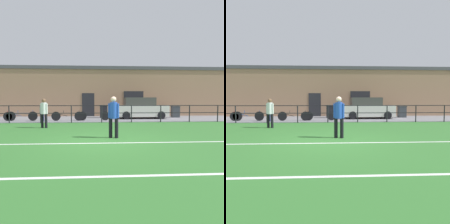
{
  "view_description": "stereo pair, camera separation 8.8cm",
  "coord_description": "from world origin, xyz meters",
  "views": [
    {
      "loc": [
        -0.15,
        -7.62,
        1.55
      ],
      "look_at": [
        0.59,
        4.35,
        0.8
      ],
      "focal_mm": 32.87,
      "sensor_mm": 36.0,
      "label": 1
    },
    {
      "loc": [
        -0.06,
        -7.62,
        1.55
      ],
      "look_at": [
        0.59,
        4.35,
        0.8
      ],
      "focal_mm": 32.87,
      "sensor_mm": 36.0,
      "label": 2
    }
  ],
  "objects": [
    {
      "name": "spectator_child",
      "position": [
        -4.11,
        6.78,
        0.68
      ],
      "size": [
        0.32,
        0.2,
        1.16
      ],
      "rotation": [
        0.0,
        0.0,
        3.15
      ],
      "color": "#232D4C",
      "rests_on": "pavement_strip"
    },
    {
      "name": "pavement_strip",
      "position": [
        0.0,
        8.5,
        0.01
      ],
      "size": [
        48.0,
        5.0,
        0.02
      ],
      "primitive_type": "cube",
      "color": "slate",
      "rests_on": "ground"
    },
    {
      "name": "bicycle_parked_2",
      "position": [
        -5.64,
        7.2,
        0.37
      ],
      "size": [
        2.18,
        0.04,
        0.76
      ],
      "color": "black",
      "rests_on": "pavement_strip"
    },
    {
      "name": "trash_bin_1",
      "position": [
        0.19,
        9.46,
        0.55
      ],
      "size": [
        0.64,
        0.54,
        1.05
      ],
      "color": "black",
      "rests_on": "pavement_strip"
    },
    {
      "name": "field_line_hash",
      "position": [
        0.0,
        -3.61,
        0.0
      ],
      "size": [
        36.0,
        0.11,
        0.0
      ],
      "primitive_type": "cube",
      "color": "white",
      "rests_on": "ground"
    },
    {
      "name": "player_winger",
      "position": [
        -3.14,
        3.6,
        0.9
      ],
      "size": [
        0.42,
        0.28,
        1.59
      ],
      "rotation": [
        0.0,
        0.0,
        2.85
      ],
      "color": "black",
      "rests_on": "ground"
    },
    {
      "name": "player_striker",
      "position": [
        0.41,
        0.51,
        0.94
      ],
      "size": [
        0.44,
        0.29,
        1.65
      ],
      "rotation": [
        0.0,
        0.0,
        5.97
      ],
      "color": "black",
      "rests_on": "ground"
    },
    {
      "name": "ground",
      "position": [
        0.0,
        0.0,
        -0.02
      ],
      "size": [
        60.0,
        44.0,
        0.04
      ],
      "primitive_type": "cube",
      "color": "#33702D"
    },
    {
      "name": "trash_bin_0",
      "position": [
        6.28,
        9.35,
        0.5
      ],
      "size": [
        0.65,
        0.55,
        0.96
      ],
      "color": "#33383D",
      "rests_on": "pavement_strip"
    },
    {
      "name": "clubhouse_facade",
      "position": [
        0.0,
        12.2,
        2.28
      ],
      "size": [
        28.0,
        2.56,
        4.54
      ],
      "color": "#A37A5B",
      "rests_on": "ground"
    },
    {
      "name": "bicycle_parked_4",
      "position": [
        -0.57,
        7.2,
        0.36
      ],
      "size": [
        2.29,
        0.04,
        0.74
      ],
      "color": "black",
      "rests_on": "pavement_strip"
    },
    {
      "name": "perimeter_fence",
      "position": [
        0.0,
        6.0,
        0.75
      ],
      "size": [
        36.07,
        0.07,
        1.15
      ],
      "color": "black",
      "rests_on": "ground"
    },
    {
      "name": "bicycle_parked_1",
      "position": [
        -2.43,
        7.11,
        0.36
      ],
      "size": [
        2.27,
        0.04,
        0.74
      ],
      "color": "black",
      "rests_on": "pavement_strip"
    },
    {
      "name": "field_line_touchline",
      "position": [
        0.0,
        -0.47,
        0.0
      ],
      "size": [
        36.0,
        0.11,
        0.0
      ],
      "primitive_type": "cube",
      "color": "white",
      "rests_on": "ground"
    },
    {
      "name": "parked_car_red",
      "position": [
        3.21,
        8.72,
        0.8
      ],
      "size": [
        3.99,
        1.86,
        1.67
      ],
      "color": "silver",
      "rests_on": "pavement_strip"
    }
  ]
}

